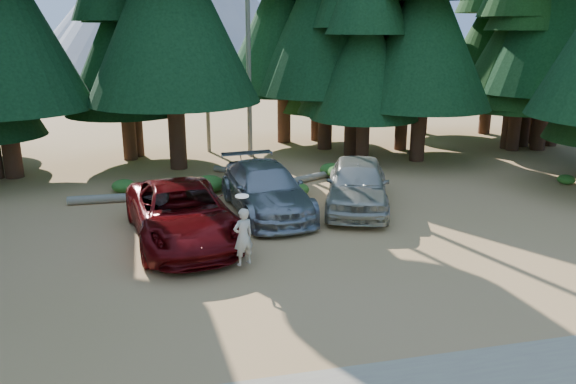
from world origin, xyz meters
name	(u,v)px	position (x,y,z in m)	size (l,w,h in m)	color
ground	(306,268)	(0.00, 0.00, 0.00)	(160.00, 160.00, 0.00)	tan
forest_belt_north	(234,154)	(0.00, 15.00, 0.00)	(36.00, 7.00, 22.00)	black
snag_front	(248,37)	(0.80, 14.50, 6.00)	(0.24, 0.24, 12.00)	gray
snag_back	(206,57)	(-1.20, 16.00, 5.00)	(0.20, 0.20, 10.00)	gray
red_pickup	(182,213)	(-3.23, 2.99, 0.88)	(2.93, 6.36, 1.77)	#5B0709
silver_minivan_center	(266,189)	(-0.15, 5.16, 0.86)	(2.41, 5.94, 1.72)	#999CA1
silver_minivan_right	(357,184)	(3.21, 4.85, 0.94)	(2.21, 5.49, 1.87)	#B3AF9F
frisbee_player	(243,236)	(-1.71, 0.23, 1.02)	(0.69, 0.58, 1.96)	beige
log_left	(131,197)	(-4.98, 7.59, 0.17)	(0.33, 0.33, 4.64)	gray
log_mid	(246,173)	(-0.06, 10.50, 0.14)	(0.28, 0.28, 3.38)	gray
log_right	(315,176)	(2.81, 9.08, 0.15)	(0.30, 0.30, 4.65)	gray
shrub_far_left	(124,186)	(-5.31, 8.96, 0.26)	(0.95, 0.95, 0.52)	#296F21
shrub_left	(196,198)	(-2.55, 6.62, 0.26)	(0.95, 0.95, 0.52)	#296F21
shrub_center_left	(209,184)	(-1.93, 8.20, 0.34)	(1.23, 1.23, 0.68)	#296F21
shrub_center_right	(332,170)	(3.70, 9.57, 0.29)	(1.05, 1.05, 0.58)	#296F21
shrub_right	(297,189)	(1.44, 6.89, 0.26)	(0.94, 0.94, 0.52)	#296F21
shrub_far_right	(344,172)	(3.98, 8.66, 0.39)	(1.43, 1.43, 0.79)	#296F21
shrub_edge_east	(566,179)	(13.07, 5.99, 0.20)	(0.73, 0.73, 0.40)	#296F21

